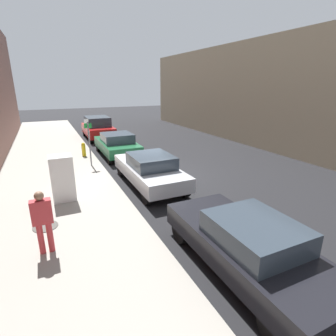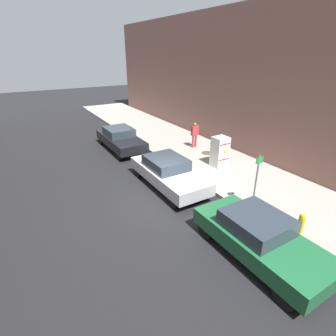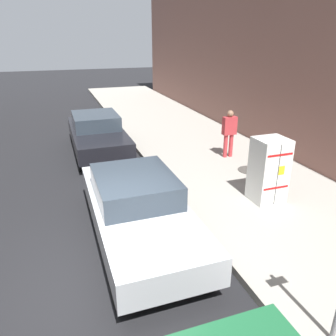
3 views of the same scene
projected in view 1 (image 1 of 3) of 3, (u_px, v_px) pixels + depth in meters
ground_plane at (156, 176)px, 12.42m from camera, size 80.00×80.00×0.00m
sidewalk_slab at (56, 189)px, 10.64m from camera, size 4.67×44.00×0.16m
building_facade_across at (303, 96)px, 15.10m from camera, size 1.74×37.40×7.00m
discarded_refrigerator at (62, 178)px, 9.25m from camera, size 0.77×0.72×1.63m
manhole_cover at (45, 226)px, 7.65m from camera, size 0.70×0.70×0.02m
street_sign_post at (89, 141)px, 13.09m from camera, size 0.36×0.07×2.23m
fire_hydrant at (84, 149)px, 15.07m from camera, size 0.22×0.22×0.80m
pedestrian_walking_far at (42, 218)px, 6.23m from camera, size 0.47×0.22×1.62m
parked_sedan_dark at (248, 245)px, 5.83m from camera, size 1.81×4.53×1.40m
parked_sedan_silver at (150, 169)px, 11.00m from camera, size 1.81×4.59×1.40m
parked_sedan_green at (117, 144)px, 15.68m from camera, size 1.89×4.31×1.39m
parked_suv_red at (98, 127)px, 20.72m from camera, size 1.93×4.41×1.72m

